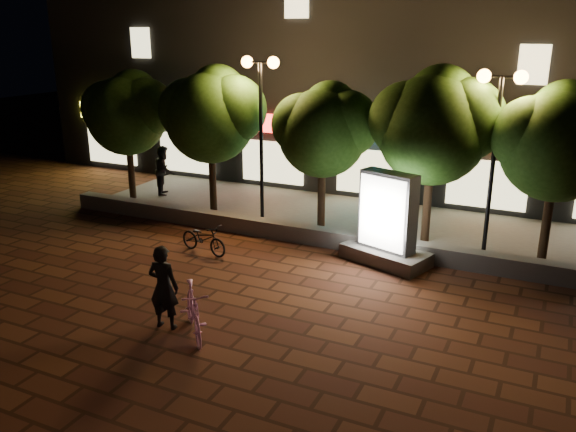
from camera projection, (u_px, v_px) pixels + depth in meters
The scene contains 16 objects.
ground at pixel (217, 290), 14.21m from camera, with size 80.00×80.00×0.00m, color #582E1B.
retaining_wall at pixel (288, 231), 17.58m from camera, with size 16.00×0.45×0.50m, color slate.
sidewalk at pixel (320, 215), 19.79m from camera, with size 16.00×5.00×0.08m, color slate.
building_block at pixel (382, 56), 23.87m from camera, with size 28.00×8.12×11.30m.
tree_far_left at pixel (128, 110), 20.74m from camera, with size 3.36×2.80×4.63m.
tree_left at pixel (212, 112), 19.27m from camera, with size 3.60×3.00×4.89m.
tree_mid at pixel (325, 127), 17.71m from camera, with size 3.24×2.70×4.50m.
tree_right at pixel (436, 122), 16.25m from camera, with size 3.72×3.10×5.07m.
tree_far_right at pixel (561, 138), 15.01m from camera, with size 3.48×2.90×4.76m.
street_lamp_left at pixel (261, 97), 18.07m from camera, with size 1.26×0.36×5.18m.
street_lamp_right at pixel (498, 115), 15.26m from camera, with size 1.26×0.36×4.98m.
ad_kiosk at pixel (387, 227), 15.62m from camera, with size 2.56×1.83×2.50m.
scooter_pink at pixel (193, 311), 11.95m from camera, with size 0.52×1.84×1.10m, color #F195DF.
rider at pixel (164, 287), 12.18m from camera, with size 0.67×0.44×1.84m, color black.
scooter_parked at pixel (204, 238), 16.44m from camera, with size 0.57×1.64×0.86m, color black.
pedestrian at pixel (164, 170), 21.93m from camera, with size 0.89×0.70×1.84m, color black.
Camera 1 is at (7.11, -11.00, 6.04)m, focal length 36.57 mm.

